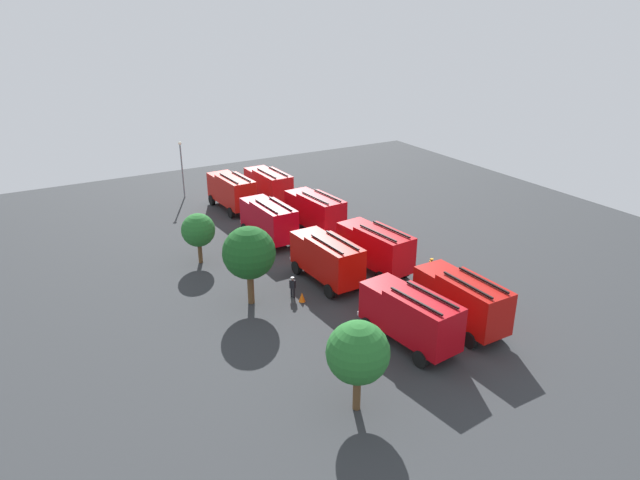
# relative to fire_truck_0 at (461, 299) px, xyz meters

# --- Properties ---
(ground_plane) EXTENTS (66.78, 66.78, 0.00)m
(ground_plane) POSITION_rel_fire_truck_0_xyz_m (15.23, 2.10, -2.15)
(ground_plane) COLOR #2D3033
(fire_truck_0) EXTENTS (7.24, 2.84, 3.88)m
(fire_truck_0) POSITION_rel_fire_truck_0_xyz_m (0.00, 0.00, 0.00)
(fire_truck_0) COLOR #AE0F0B
(fire_truck_0) RESTS_ON ground
(fire_truck_1) EXTENTS (7.40, 3.30, 3.88)m
(fire_truck_1) POSITION_rel_fire_truck_0_xyz_m (10.23, -0.15, 0.00)
(fire_truck_1) COLOR #BC070D
(fire_truck_1) RESTS_ON ground
(fire_truck_2) EXTENTS (7.36, 3.18, 3.88)m
(fire_truck_2) POSITION_rel_fire_truck_0_xyz_m (20.32, -0.27, 0.00)
(fire_truck_2) COLOR #BB070F
(fire_truck_2) RESTS_ON ground
(fire_truck_3) EXTENTS (7.26, 2.91, 3.88)m
(fire_truck_3) POSITION_rel_fire_truck_0_xyz_m (30.12, 0.01, 0.00)
(fire_truck_3) COLOR red
(fire_truck_3) RESTS_ON ground
(fire_truck_4) EXTENTS (7.42, 3.38, 3.88)m
(fire_truck_4) POSITION_rel_fire_truck_0_xyz_m (0.00, 4.29, 0.00)
(fire_truck_4) COLOR #AE0710
(fire_truck_4) RESTS_ON ground
(fire_truck_5) EXTENTS (7.30, 3.00, 3.88)m
(fire_truck_5) POSITION_rel_fire_truck_0_xyz_m (10.27, 4.35, 0.00)
(fire_truck_5) COLOR #BB0B06
(fire_truck_5) RESTS_ON ground
(fire_truck_6) EXTENTS (7.27, 2.92, 3.88)m
(fire_truck_6) POSITION_rel_fire_truck_0_xyz_m (20.34, 4.58, 0.00)
(fire_truck_6) COLOR #B10514
(fire_truck_6) RESTS_ON ground
(fire_truck_7) EXTENTS (7.32, 3.08, 3.88)m
(fire_truck_7) POSITION_rel_fire_truck_0_xyz_m (30.28, 4.20, 0.00)
(fire_truck_7) COLOR red
(fire_truck_7) RESTS_ON ground
(firefighter_0) EXTENTS (0.44, 0.48, 1.70)m
(firefighter_0) POSITION_rel_fire_truck_0_xyz_m (14.77, 3.05, -1.20)
(firefighter_0) COLOR black
(firefighter_0) RESTS_ON ground
(firefighter_1) EXTENTS (0.48, 0.43, 1.65)m
(firefighter_1) POSITION_rel_fire_truck_0_xyz_m (9.42, 7.78, -1.24)
(firefighter_1) COLOR black
(firefighter_1) RESTS_ON ground
(firefighter_2) EXTENTS (0.48, 0.37, 1.64)m
(firefighter_2) POSITION_rel_fire_truck_0_xyz_m (6.92, -3.33, -1.24)
(firefighter_2) COLOR black
(firefighter_2) RESTS_ON ground
(firefighter_3) EXTENTS (0.29, 0.43, 1.78)m
(firefighter_3) POSITION_rel_fire_truck_0_xyz_m (25.73, 1.93, -1.15)
(firefighter_3) COLOR black
(firefighter_3) RESTS_ON ground
(firefighter_4) EXTENTS (0.43, 0.30, 1.82)m
(firefighter_4) POSITION_rel_fire_truck_0_xyz_m (22.38, 2.00, -1.12)
(firefighter_4) COLOR black
(firefighter_4) RESTS_ON ground
(tree_0) EXTENTS (3.39, 3.39, 5.25)m
(tree_0) POSITION_rel_fire_truck_0_xyz_m (-3.69, 10.70, 1.38)
(tree_0) COLOR brown
(tree_0) RESTS_ON ground
(tree_1) EXTENTS (3.82, 3.82, 5.92)m
(tree_1) POSITION_rel_fire_truck_0_xyz_m (10.16, 10.81, 1.83)
(tree_1) COLOR brown
(tree_1) RESTS_ON ground
(tree_2) EXTENTS (2.81, 2.81, 4.35)m
(tree_2) POSITION_rel_fire_truck_0_xyz_m (18.89, 11.65, 0.77)
(tree_2) COLOR brown
(tree_2) RESTS_ON ground
(traffic_cone_0) EXTENTS (0.47, 0.47, 0.67)m
(traffic_cone_0) POSITION_rel_fire_truck_0_xyz_m (2.10, 7.05, -1.82)
(traffic_cone_0) COLOR #F2600C
(traffic_cone_0) RESTS_ON ground
(traffic_cone_1) EXTENTS (0.50, 0.50, 0.72)m
(traffic_cone_1) POSITION_rel_fire_truck_0_xyz_m (8.49, 7.50, -1.79)
(traffic_cone_1) COLOR #F2600C
(traffic_cone_1) RESTS_ON ground
(lamppost) EXTENTS (0.36, 0.36, 6.37)m
(lamppost) POSITION_rel_fire_truck_0_xyz_m (36.96, 7.32, 1.59)
(lamppost) COLOR slate
(lamppost) RESTS_ON ground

